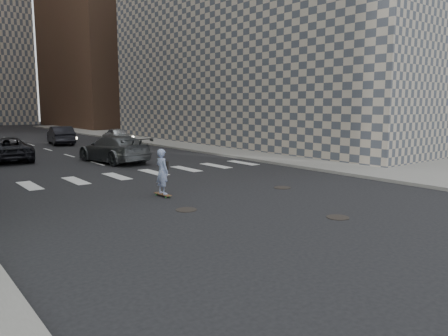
% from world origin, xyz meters
% --- Properties ---
extents(ground, '(160.00, 160.00, 0.00)m').
position_xyz_m(ground, '(0.00, 0.00, 0.00)').
color(ground, black).
rests_on(ground, ground).
extents(sidewalk_right, '(13.00, 80.00, 0.15)m').
position_xyz_m(sidewalk_right, '(14.50, 20.00, 0.07)').
color(sidewalk_right, gray).
rests_on(sidewalk_right, ground).
extents(building_right, '(15.00, 33.00, 22.00)m').
position_xyz_m(building_right, '(18.49, 18.49, 10.98)').
color(building_right, '#ADA08E').
rests_on(building_right, ground).
extents(tower_right, '(18.00, 24.00, 36.00)m').
position_xyz_m(tower_right, '(20.00, 55.00, 18.00)').
color(tower_right, brown).
rests_on(tower_right, ground).
extents(manhole_a, '(0.70, 0.70, 0.02)m').
position_xyz_m(manhole_a, '(1.20, -2.50, 0.01)').
color(manhole_a, black).
rests_on(manhole_a, ground).
extents(manhole_b, '(0.70, 0.70, 0.02)m').
position_xyz_m(manhole_b, '(-2.00, 1.20, 0.01)').
color(manhole_b, black).
rests_on(manhole_b, ground).
extents(manhole_c, '(0.70, 0.70, 0.02)m').
position_xyz_m(manhole_c, '(3.30, 2.00, 0.01)').
color(manhole_c, black).
rests_on(manhole_c, ground).
extents(skateboarder, '(0.47, 0.93, 1.82)m').
position_xyz_m(skateboarder, '(-1.54, 3.57, 0.96)').
color(skateboarder, brown).
rests_on(skateboarder, ground).
extents(traffic_car_b, '(2.93, 5.82, 1.62)m').
position_xyz_m(traffic_car_b, '(1.05, 14.00, 0.81)').
color(traffic_car_b, '#505457').
rests_on(traffic_car_b, ground).
extents(traffic_car_c, '(2.66, 5.42, 1.48)m').
position_xyz_m(traffic_car_c, '(-4.02, 18.47, 0.74)').
color(traffic_car_c, black).
rests_on(traffic_car_c, ground).
extents(traffic_car_d, '(2.10, 4.27, 1.40)m').
position_xyz_m(traffic_car_d, '(6.50, 26.05, 0.70)').
color(traffic_car_d, silver).
rests_on(traffic_car_d, ground).
extents(traffic_car_e, '(2.29, 4.98, 1.58)m').
position_xyz_m(traffic_car_e, '(2.18, 27.79, 0.79)').
color(traffic_car_e, black).
rests_on(traffic_car_e, ground).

